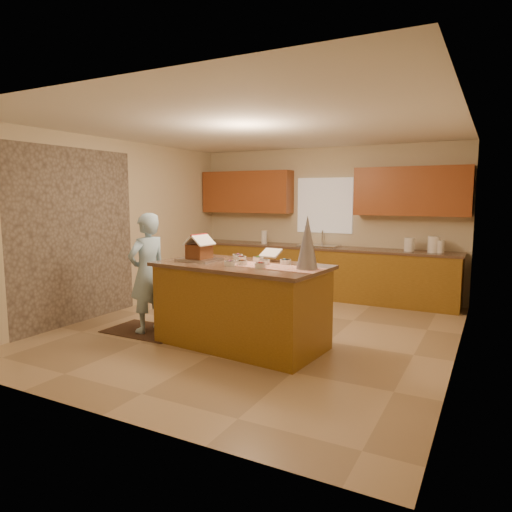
% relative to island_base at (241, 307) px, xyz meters
% --- Properties ---
extents(floor, '(5.50, 5.50, 0.00)m').
position_rel_island_base_xyz_m(floor, '(-0.12, 0.61, -0.48)').
color(floor, tan).
rests_on(floor, ground).
extents(ceiling, '(5.50, 5.50, 0.00)m').
position_rel_island_base_xyz_m(ceiling, '(-0.12, 0.61, 2.22)').
color(ceiling, silver).
rests_on(ceiling, floor).
extents(wall_back, '(5.50, 5.50, 0.00)m').
position_rel_island_base_xyz_m(wall_back, '(-0.12, 3.36, 0.87)').
color(wall_back, beige).
rests_on(wall_back, floor).
extents(wall_front, '(5.50, 5.50, 0.00)m').
position_rel_island_base_xyz_m(wall_front, '(-0.12, -2.14, 0.87)').
color(wall_front, beige).
rests_on(wall_front, floor).
extents(wall_left, '(5.50, 5.50, 0.00)m').
position_rel_island_base_xyz_m(wall_left, '(-2.62, 0.61, 0.87)').
color(wall_left, beige).
rests_on(wall_left, floor).
extents(wall_right, '(5.50, 5.50, 0.00)m').
position_rel_island_base_xyz_m(wall_right, '(2.38, 0.61, 0.87)').
color(wall_right, beige).
rests_on(wall_right, floor).
extents(stone_accent, '(0.00, 2.50, 2.50)m').
position_rel_island_base_xyz_m(stone_accent, '(-2.60, -0.19, 0.77)').
color(stone_accent, gray).
rests_on(stone_accent, wall_left).
extents(window_curtain, '(1.05, 0.03, 1.00)m').
position_rel_island_base_xyz_m(window_curtain, '(-0.12, 3.33, 1.17)').
color(window_curtain, white).
rests_on(window_curtain, wall_back).
extents(back_counter_base, '(4.80, 0.60, 0.88)m').
position_rel_island_base_xyz_m(back_counter_base, '(-0.12, 3.06, -0.04)').
color(back_counter_base, brown).
rests_on(back_counter_base, floor).
extents(back_counter_top, '(4.85, 0.63, 0.04)m').
position_rel_island_base_xyz_m(back_counter_top, '(-0.12, 3.06, 0.42)').
color(back_counter_top, brown).
rests_on(back_counter_top, back_counter_base).
extents(upper_cabinet_left, '(1.85, 0.35, 0.80)m').
position_rel_island_base_xyz_m(upper_cabinet_left, '(-1.67, 3.18, 1.42)').
color(upper_cabinet_left, '#9A4821').
rests_on(upper_cabinet_left, wall_back).
extents(upper_cabinet_right, '(1.85, 0.35, 0.80)m').
position_rel_island_base_xyz_m(upper_cabinet_right, '(1.43, 3.18, 1.42)').
color(upper_cabinet_right, '#9A4821').
rests_on(upper_cabinet_right, wall_back).
extents(sink, '(0.70, 0.45, 0.12)m').
position_rel_island_base_xyz_m(sink, '(-0.12, 3.06, 0.41)').
color(sink, silver).
rests_on(sink, back_counter_top).
extents(faucet, '(0.03, 0.03, 0.28)m').
position_rel_island_base_xyz_m(faucet, '(-0.12, 3.24, 0.58)').
color(faucet, silver).
rests_on(faucet, back_counter_top).
extents(island_base, '(2.07, 1.17, 0.97)m').
position_rel_island_base_xyz_m(island_base, '(0.00, 0.00, 0.00)').
color(island_base, brown).
rests_on(island_base, floor).
extents(island_top, '(2.16, 1.27, 0.04)m').
position_rel_island_base_xyz_m(island_top, '(0.00, 0.00, 0.51)').
color(island_top, brown).
rests_on(island_top, island_base).
extents(table_runner, '(1.13, 0.50, 0.01)m').
position_rel_island_base_xyz_m(table_runner, '(0.49, -0.05, 0.53)').
color(table_runner, '#B4290C').
rests_on(table_runner, island_top).
extents(baking_tray, '(0.54, 0.42, 0.03)m').
position_rel_island_base_xyz_m(baking_tray, '(-0.61, 0.00, 0.54)').
color(baking_tray, silver).
rests_on(baking_tray, island_top).
extents(cookbook, '(0.26, 0.21, 0.10)m').
position_rel_island_base_xyz_m(cookbook, '(0.20, 0.40, 0.63)').
color(cookbook, white).
rests_on(cookbook, island_top).
extents(tinsel_tree, '(0.26, 0.26, 0.61)m').
position_rel_island_base_xyz_m(tinsel_tree, '(0.86, -0.03, 0.83)').
color(tinsel_tree, '#B8B8C5').
rests_on(tinsel_tree, island_top).
extents(rug, '(1.08, 0.70, 0.01)m').
position_rel_island_base_xyz_m(rug, '(-1.43, -0.09, -0.48)').
color(rug, black).
rests_on(rug, floor).
extents(boy, '(0.49, 0.64, 1.59)m').
position_rel_island_base_xyz_m(boy, '(-1.38, -0.09, 0.32)').
color(boy, '#99C0DA').
rests_on(boy, rug).
extents(canister_a, '(0.16, 0.16, 0.22)m').
position_rel_island_base_xyz_m(canister_a, '(1.44, 3.06, 0.55)').
color(canister_a, white).
rests_on(canister_a, back_counter_top).
extents(canister_b, '(0.18, 0.18, 0.26)m').
position_rel_island_base_xyz_m(canister_b, '(1.82, 3.06, 0.57)').
color(canister_b, white).
rests_on(canister_b, back_counter_top).
extents(canister_c, '(0.14, 0.14, 0.20)m').
position_rel_island_base_xyz_m(canister_c, '(1.92, 3.06, 0.54)').
color(canister_c, white).
rests_on(canister_c, back_counter_top).
extents(paper_towel, '(0.11, 0.11, 0.24)m').
position_rel_island_base_xyz_m(paper_towel, '(-1.23, 3.06, 0.56)').
color(paper_towel, white).
rests_on(paper_towel, back_counter_top).
extents(gingerbread_house, '(0.33, 0.34, 0.31)m').
position_rel_island_base_xyz_m(gingerbread_house, '(-0.61, 0.00, 0.67)').
color(gingerbread_house, brown).
rests_on(gingerbread_house, baking_tray).
extents(candy_bowls, '(0.88, 0.71, 0.06)m').
position_rel_island_base_xyz_m(candy_bowls, '(0.11, 0.07, 0.56)').
color(candy_bowls, red).
rests_on(candy_bowls, island_top).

